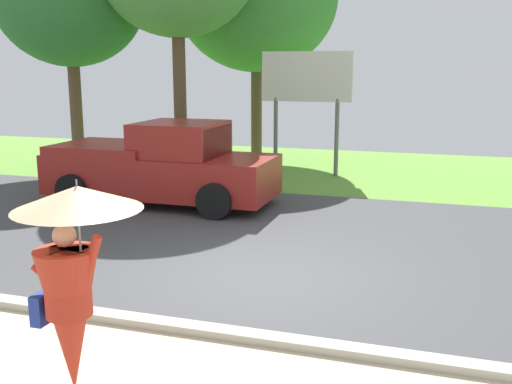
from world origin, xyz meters
The scene contains 4 objects.
ground_plane centered at (0.00, 2.95, -0.05)m, with size 40.00×22.00×0.20m.
monk_pedestrian centered at (-0.79, -3.57, 1.18)m, with size 1.19×1.19×2.13m.
pickup_truck centered at (-3.65, 4.12, 0.87)m, with size 5.20×2.28×1.88m.
roadside_billboard centered at (-1.38, 8.75, 2.55)m, with size 2.60×0.12×3.50m.
Camera 1 is at (2.49, -8.16, 3.15)m, focal length 42.19 mm.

